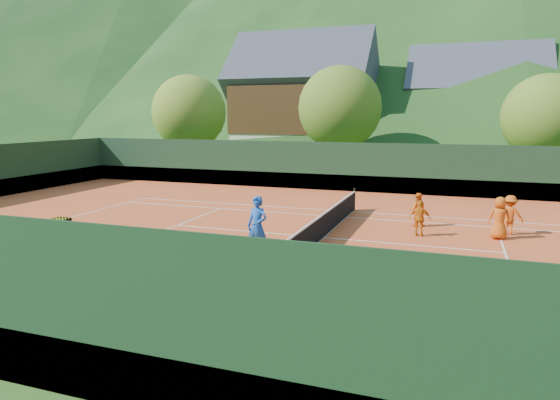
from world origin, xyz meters
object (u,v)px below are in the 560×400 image
(tennis_net, at_px, (323,225))
(chalet_left, at_px, (303,105))
(student_d, at_px, (510,215))
(chalet_mid, at_px, (475,112))
(student_a, at_px, (417,210))
(student_c, at_px, (499,218))
(ball_hopper, at_px, (60,226))
(student_b, at_px, (420,218))
(coach, at_px, (257,226))

(tennis_net, height_order, chalet_left, chalet_left)
(student_d, bearing_deg, chalet_mid, -85.86)
(chalet_left, relative_size, chalet_mid, 1.09)
(chalet_left, distance_m, chalet_mid, 16.51)
(student_a, relative_size, chalet_left, 0.10)
(student_c, xyz_separation_m, student_d, (0.43, 0.93, -0.03))
(chalet_left, bearing_deg, student_a, -63.67)
(chalet_mid, bearing_deg, student_c, -89.46)
(ball_hopper, bearing_deg, tennis_net, 26.96)
(chalet_left, height_order, chalet_mid, chalet_left)
(student_d, height_order, ball_hopper, student_d)
(tennis_net, distance_m, chalet_mid, 34.81)
(student_b, distance_m, tennis_net, 3.76)
(student_a, relative_size, student_b, 1.01)
(student_d, bearing_deg, student_b, 26.51)
(chalet_left, xyz_separation_m, chalet_mid, (16.00, 4.00, -0.66))
(coach, relative_size, chalet_left, 0.15)
(ball_hopper, distance_m, chalet_left, 34.72)
(coach, xyz_separation_m, student_b, (4.91, 4.58, -0.30))
(student_d, distance_m, tennis_net, 7.36)
(student_c, xyz_separation_m, chalet_left, (-16.30, 27.99, 4.82))
(student_b, height_order, ball_hopper, student_b)
(tennis_net, height_order, chalet_mid, chalet_mid)
(chalet_left, bearing_deg, coach, -75.53)
(ball_hopper, height_order, chalet_mid, chalet_mid)
(student_c, relative_size, ball_hopper, 1.62)
(student_d, xyz_separation_m, tennis_net, (-6.74, -2.94, -0.28))
(student_b, relative_size, student_c, 0.86)
(student_c, height_order, chalet_mid, chalet_mid)
(student_b, xyz_separation_m, tennis_net, (-3.45, -1.49, -0.20))
(student_d, bearing_deg, student_c, 67.89)
(tennis_net, relative_size, chalet_mid, 0.95)
(student_b, height_order, tennis_net, student_b)
(student_d, relative_size, chalet_left, 0.11)
(coach, xyz_separation_m, ball_hopper, (-7.08, -1.25, -0.25))
(chalet_left, bearing_deg, ball_hopper, -87.56)
(ball_hopper, bearing_deg, chalet_left, 92.44)
(student_c, bearing_deg, tennis_net, 12.72)
(student_a, distance_m, student_c, 3.34)
(student_c, height_order, tennis_net, student_c)
(student_a, xyz_separation_m, student_c, (3.08, -1.28, 0.10))
(student_c, height_order, student_d, student_c)
(student_d, height_order, chalet_mid, chalet_mid)
(student_b, xyz_separation_m, chalet_mid, (2.55, 32.51, 4.27))
(tennis_net, xyz_separation_m, chalet_mid, (6.00, 34.00, 4.47))
(student_b, bearing_deg, student_a, -77.92)
(student_a, bearing_deg, student_b, 91.05)
(student_a, height_order, student_b, student_a)
(student_a, bearing_deg, ball_hopper, 26.81)
(student_d, bearing_deg, ball_hopper, 28.27)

